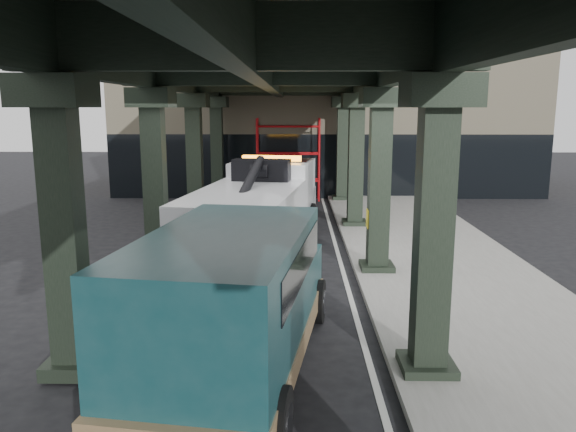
{
  "coord_description": "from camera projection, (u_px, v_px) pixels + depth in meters",
  "views": [
    {
      "loc": [
        0.38,
        -12.87,
        4.5
      ],
      "look_at": [
        0.17,
        1.58,
        1.7
      ],
      "focal_mm": 35.0,
      "sensor_mm": 36.0,
      "label": 1
    }
  ],
  "objects": [
    {
      "name": "towed_van",
      "position": [
        233.0,
        298.0,
        9.3
      ],
      "size": [
        3.33,
        6.65,
        2.58
      ],
      "rotation": [
        0.0,
        0.0,
        -0.15
      ],
      "color": "#10383C",
      "rests_on": "ground"
    },
    {
      "name": "sidewalk",
      "position": [
        446.0,
        272.0,
        15.38
      ],
      "size": [
        5.0,
        40.0,
        0.15
      ],
      "primitive_type": "cube",
      "color": "gray",
      "rests_on": "ground"
    },
    {
      "name": "scaffolding",
      "position": [
        288.0,
        157.0,
        27.47
      ],
      "size": [
        3.08,
        0.88,
        4.0
      ],
      "color": "red",
      "rests_on": "ground"
    },
    {
      "name": "tow_truck",
      "position": [
        259.0,
        207.0,
        17.24
      ],
      "size": [
        3.88,
        9.58,
        3.06
      ],
      "rotation": [
        0.0,
        0.0,
        -0.15
      ],
      "color": "black",
      "rests_on": "ground"
    },
    {
      "name": "ground",
      "position": [
        280.0,
        298.0,
        13.5
      ],
      "size": [
        90.0,
        90.0,
        0.0
      ],
      "primitive_type": "plane",
      "color": "black",
      "rests_on": "ground"
    },
    {
      "name": "building",
      "position": [
        324.0,
        116.0,
        32.34
      ],
      "size": [
        22.0,
        10.0,
        8.0
      ],
      "primitive_type": "cube",
      "color": "#C6B793",
      "rests_on": "ground"
    },
    {
      "name": "lane_stripe",
      "position": [
        344.0,
        274.0,
        15.44
      ],
      "size": [
        0.12,
        38.0,
        0.01
      ],
      "primitive_type": "cube",
      "color": "silver",
      "rests_on": "ground"
    },
    {
      "name": "viaduct",
      "position": [
        266.0,
        69.0,
        14.43
      ],
      "size": [
        7.4,
        32.0,
        6.4
      ],
      "color": "black",
      "rests_on": "ground"
    }
  ]
}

